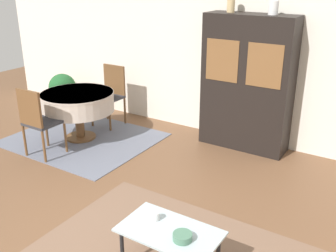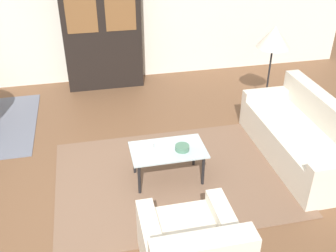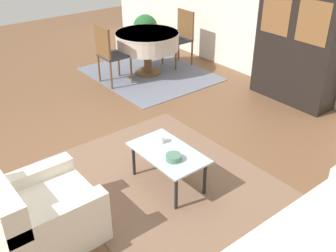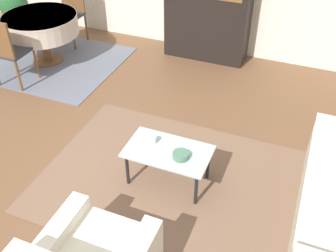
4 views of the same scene
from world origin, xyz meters
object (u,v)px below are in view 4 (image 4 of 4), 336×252
cup (153,139)px  bowl (181,155)px  dining_chair_near (7,48)px  dining_table (41,25)px  dining_chair_far (70,9)px  coffee_table (168,154)px  potted_plant (14,7)px

cup → bowl: (0.35, -0.11, -0.01)m
dining_chair_near → cup: (2.63, -0.93, -0.11)m
dining_table → dining_chair_near: dining_chair_near is taller
dining_chair_far → coffee_table: bearing=137.7°
coffee_table → dining_table: 3.35m
potted_plant → coffee_table: bearing=-32.9°
dining_chair_near → dining_chair_far: bearing=90.0°
dining_table → dining_chair_near: 0.79m
coffee_table → dining_chair_near: (-2.83, 0.99, 0.20)m
potted_plant → cup: bearing=-33.5°
dining_chair_near → cup: dining_chair_near is taller
dining_chair_near → dining_chair_far: size_ratio=1.00×
coffee_table → dining_chair_near: dining_chair_near is taller
dining_chair_near → bowl: bearing=-19.2°
potted_plant → dining_chair_near: bearing=-52.4°
potted_plant → dining_table: bearing=-34.2°
dining_table → cup: bearing=-33.1°
dining_chair_far → potted_plant: dining_chair_far is taller
coffee_table → potted_plant: bearing=147.1°
dining_chair_near → potted_plant: size_ratio=1.44×
dining_chair_near → dining_chair_far: (0.00, 1.58, 0.00)m
dining_chair_far → dining_table: bearing=90.0°
dining_chair_near → coffee_table: bearing=-19.3°
coffee_table → dining_table: size_ratio=0.77×
dining_table → dining_chair_far: dining_chair_far is taller
dining_chair_far → potted_plant: size_ratio=1.44×
dining_chair_far → cup: 3.64m
cup → potted_plant: (-3.92, 2.59, -0.07)m
coffee_table → dining_chair_far: dining_chair_far is taller
coffee_table → dining_chair_far: 3.83m
dining_chair_near → bowl: 3.16m
dining_table → coffee_table: bearing=-32.2°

